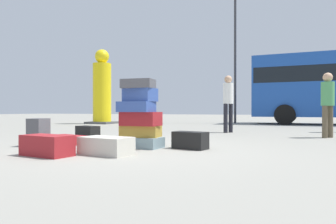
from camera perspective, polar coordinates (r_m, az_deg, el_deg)
ground_plane at (r=5.48m, az=-6.29°, el=-6.55°), size 80.00×80.00×0.00m
suitcase_tower at (r=5.52m, az=-5.09°, el=-1.01°), size 0.76×0.59×1.19m
suitcase_black_left_side at (r=7.76m, az=-14.31°, el=-3.49°), size 0.63×0.44×0.28m
suitcase_tan_upright_blue at (r=7.18m, az=-6.22°, el=-4.03°), size 0.77×0.55×0.22m
suitcase_cream_behind_tower at (r=4.77m, az=-11.11°, el=-6.01°), size 0.81×0.53×0.26m
suitcase_black_white_trunk at (r=5.38m, az=4.03°, el=-5.12°), size 0.63×0.42×0.29m
suitcase_charcoal_right_side at (r=6.28m, az=-22.35°, el=-3.39°), size 0.32×0.41×0.51m
suitcase_maroon_foreground_near at (r=4.89m, az=-21.02°, el=-5.66°), size 0.81×0.48×0.30m
suitcase_maroon_foreground_far at (r=6.49m, az=-17.43°, el=-4.76°), size 0.84×0.53×0.17m
person_bearded_onlooker at (r=8.39m, az=26.88°, el=2.10°), size 0.30×0.30×1.55m
person_tourist_with_camera at (r=9.37m, az=10.82°, el=2.41°), size 0.30×0.31×1.66m
yellow_dummy_statue at (r=15.58m, az=-11.83°, el=3.75°), size 1.22×1.22×3.58m
lamp_post at (r=16.44m, az=12.04°, el=13.79°), size 0.36×0.36×7.00m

